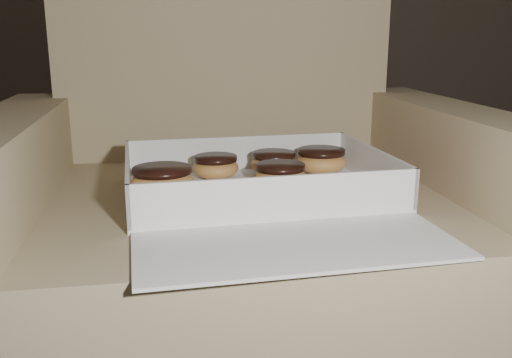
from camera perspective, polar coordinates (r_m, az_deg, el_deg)
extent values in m
cube|color=#967E60|center=(1.10, -1.08, -11.78)|extent=(0.73, 0.73, 0.42)
cube|color=#967E60|center=(1.31, -3.36, 13.97)|extent=(0.73, 0.14, 0.52)
cube|color=#967E60|center=(1.09, -22.30, -9.10)|extent=(0.12, 0.73, 0.56)
cube|color=#967E60|center=(1.19, 18.17, -6.76)|extent=(0.12, 0.73, 0.56)
cube|color=white|center=(0.99, 0.00, -1.34)|extent=(0.45, 0.35, 0.01)
cube|color=white|center=(1.14, -1.74, 2.63)|extent=(0.44, 0.03, 0.07)
cube|color=white|center=(0.83, 2.38, -1.89)|extent=(0.44, 0.03, 0.07)
cube|color=white|center=(0.96, -12.67, 0.04)|extent=(0.02, 0.33, 0.07)
cube|color=white|center=(1.05, 11.60, 1.32)|extent=(0.02, 0.33, 0.07)
cube|color=#BE4C64|center=(1.05, 11.82, 1.33)|extent=(0.02, 0.32, 0.06)
cube|color=white|center=(0.76, 4.17, -6.65)|extent=(0.44, 0.21, 0.01)
ellipsoid|color=#D7934B|center=(0.95, -9.32, -0.39)|extent=(0.10, 0.10, 0.05)
cylinder|color=black|center=(0.95, -9.37, 0.90)|extent=(0.10, 0.10, 0.01)
ellipsoid|color=#D7934B|center=(1.07, -4.04, 1.14)|extent=(0.09, 0.09, 0.04)
cylinder|color=black|center=(1.06, -4.06, 2.09)|extent=(0.08, 0.08, 0.01)
ellipsoid|color=#D7934B|center=(0.99, 2.46, 0.16)|extent=(0.09, 0.09, 0.04)
cylinder|color=black|center=(0.98, 2.47, 1.25)|extent=(0.09, 0.09, 0.01)
ellipsoid|color=#D7934B|center=(1.11, 6.53, 1.72)|extent=(0.10, 0.10, 0.05)
cylinder|color=black|center=(1.10, 6.56, 2.76)|extent=(0.09, 0.09, 0.01)
ellipsoid|color=#D7934B|center=(1.09, 1.80, 1.51)|extent=(0.09, 0.09, 0.04)
cylinder|color=black|center=(1.09, 1.81, 2.46)|extent=(0.08, 0.08, 0.01)
ellipsoid|color=black|center=(0.95, -9.75, -1.78)|extent=(0.01, 0.01, 0.00)
ellipsoid|color=black|center=(0.86, -0.46, -3.38)|extent=(0.01, 0.01, 0.00)
ellipsoid|color=black|center=(0.96, -0.32, -1.54)|extent=(0.01, 0.01, 0.00)
ellipsoid|color=black|center=(0.88, 0.51, -2.96)|extent=(0.01, 0.01, 0.00)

